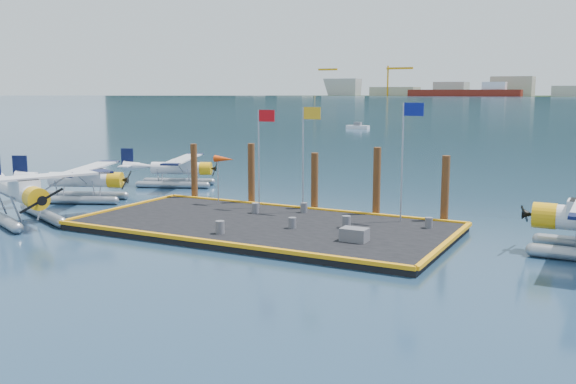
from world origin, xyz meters
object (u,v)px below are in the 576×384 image
object	(u,v)px
seaplane_a	(22,196)
flagpole_yellow	(306,143)
seaplane_b	(84,182)
flagpole_red	(262,143)
drum_4	(429,223)
piling_0	(194,173)
piling_4	(445,192)
drum_1	(292,223)
drum_3	(220,227)
seaplane_c	(180,170)
piling_1	(251,176)
piling_2	(315,184)
flagpole_blue	(406,144)
drum_5	(304,208)
drum_2	(346,222)
windsock	(224,160)
drum_0	(255,208)
crate	(354,235)
piling_3	(377,184)

from	to	relation	value
seaplane_a	flagpole_yellow	world-z (taller)	flagpole_yellow
seaplane_b	flagpole_red	distance (m)	13.58
drum_4	flagpole_yellow	xyz separation A→B (m)	(-7.62, 0.91, 3.83)
piling_0	piling_4	world-z (taller)	same
seaplane_b	drum_1	xyz separation A→B (m)	(17.44, -2.70, -0.68)
drum_3	piling_4	distance (m)	12.69
seaplane_c	piling_1	world-z (taller)	piling_1
piling_4	piling_2	bearing A→B (deg)	180.00
flagpole_blue	piling_0	distance (m)	15.51
drum_5	drum_1	bearing A→B (deg)	-71.58
drum_2	piling_2	world-z (taller)	piling_2
drum_2	flagpole_yellow	size ratio (longest dim) A/B	0.10
seaplane_c	piling_4	xyz separation A→B (m)	(22.46, -5.57, 0.69)
seaplane_c	flagpole_red	xyz separation A→B (m)	(11.67, -7.17, 3.09)
piling_4	drum_1	bearing A→B (deg)	-137.77
seaplane_a	drum_4	bearing A→B (deg)	133.39
seaplane_a	seaplane_c	xyz separation A→B (m)	(-0.68, 15.63, -0.27)
drum_2	flagpole_blue	bearing A→B (deg)	52.45
drum_4	piling_1	world-z (taller)	piling_1
drum_4	piling_4	xyz separation A→B (m)	(0.18, 2.51, 1.32)
seaplane_b	drum_4	xyz separation A→B (m)	(23.76, 0.69, -0.69)
flagpole_red	drum_2	bearing A→B (deg)	-23.16
drum_3	drum_4	size ratio (longest dim) A/B	1.17
drum_5	flagpole_red	distance (m)	4.70
flagpole_red	flagpole_blue	distance (m)	8.99
seaplane_c	drum_4	size ratio (longest dim) A/B	14.71
seaplane_c	windsock	size ratio (longest dim) A/B	2.65
flagpole_blue	windsock	size ratio (longest dim) A/B	2.08
drum_5	piling_1	distance (m)	5.08
drum_5	flagpole_yellow	distance (m)	3.82
drum_1	drum_3	bearing A→B (deg)	-133.28
seaplane_a	seaplane_b	world-z (taller)	seaplane_a
seaplane_c	flagpole_red	distance (m)	14.04
flagpole_red	piling_0	size ratio (longest dim) A/B	1.50
drum_3	flagpole_red	distance (m)	8.17
drum_0	piling_2	bearing A→B (deg)	53.05
drum_0	piling_2	size ratio (longest dim) A/B	0.16
drum_2	crate	bearing A→B (deg)	-59.98
drum_0	drum_5	size ratio (longest dim) A/B	1.03
flagpole_yellow	piling_3	world-z (taller)	flagpole_yellow
seaplane_b	flagpole_red	xyz separation A→B (m)	(13.14, 1.60, 3.02)
drum_5	windsock	distance (m)	6.16
drum_0	piling_2	distance (m)	4.11
drum_1	piling_2	size ratio (longest dim) A/B	0.15
drum_3	piling_3	world-z (taller)	piling_3
piling_1	piling_2	bearing A→B (deg)	0.00
drum_2	piling_1	size ratio (longest dim) A/B	0.15
flagpole_yellow	piling_1	world-z (taller)	flagpole_yellow
seaplane_b	piling_3	bearing A→B (deg)	75.83
drum_3	flagpole_yellow	distance (m)	8.17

